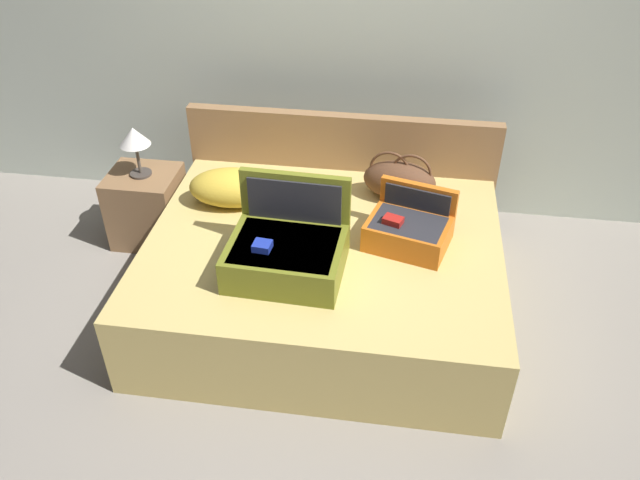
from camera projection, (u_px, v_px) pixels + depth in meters
The scene contains 10 objects.
ground_plane at pixel (313, 357), 3.46m from camera, with size 12.00×12.00×0.00m, color gray.
back_wall at pixel (352, 21), 4.01m from camera, with size 8.00×0.10×2.60m, color #B7C1B2.
bed at pixel (323, 276), 3.64m from camera, with size 1.95×1.58×0.49m, color tan.
headboard at pixel (341, 175), 4.19m from camera, with size 1.98×0.08×0.86m, color olive.
hard_case_large at pixel (287, 251), 3.23m from camera, with size 0.60×0.52×0.45m.
hard_case_medium at pixel (409, 229), 3.43m from camera, with size 0.50×0.44×0.30m.
duffel_bag at pixel (399, 180), 3.79m from camera, with size 0.46×0.29×0.30m.
pillow_near_headboard at pixel (232, 187), 3.74m from camera, with size 0.51×0.29×0.22m, color gold.
nightstand at pixel (147, 207), 4.21m from camera, with size 0.44×0.40×0.49m, color olive.
table_lamp at pixel (134, 139), 3.92m from camera, with size 0.19×0.19×0.33m.
Camera 1 is at (0.39, -2.38, 2.56)m, focal length 35.76 mm.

